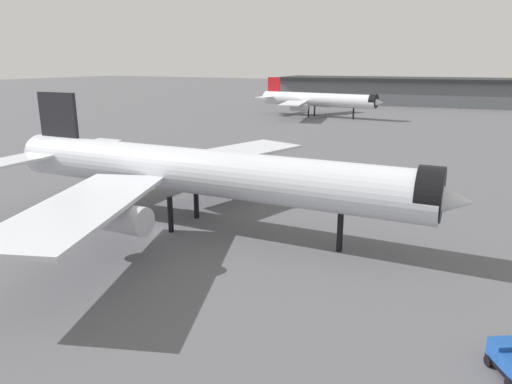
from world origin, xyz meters
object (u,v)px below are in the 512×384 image
airliner_near_gate (198,172)px  baggage_tug_wing (511,362)px  service_truck_front (108,164)px  airliner_far_taxiway (317,100)px

airliner_near_gate → baggage_tug_wing: (32.65, -13.45, -5.69)m
airliner_near_gate → baggage_tug_wing: bearing=-24.9°
service_truck_front → baggage_tug_wing: service_truck_front is taller
service_truck_front → baggage_tug_wing: size_ratio=1.66×
airliner_far_taxiway → airliner_near_gate: bearing=-71.1°
baggage_tug_wing → service_truck_front: bearing=32.1°
airliner_near_gate → service_truck_front: size_ratio=9.83×
airliner_near_gate → service_truck_front: airliner_near_gate is taller
service_truck_front → baggage_tug_wing: 69.64m
airliner_near_gate → baggage_tug_wing: 35.77m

